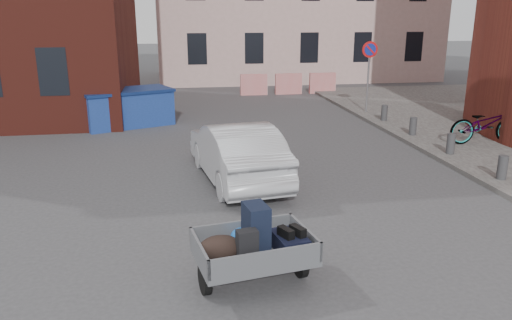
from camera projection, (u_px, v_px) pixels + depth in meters
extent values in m
plane|color=#38383A|center=(249.00, 221.00, 9.35)|extent=(120.00, 120.00, 0.00)
cylinder|color=gray|center=(368.00, 78.00, 18.88)|extent=(0.07, 0.07, 2.60)
cylinder|color=red|center=(370.00, 49.00, 18.56)|extent=(0.60, 0.03, 0.60)
cylinder|color=navy|center=(370.00, 50.00, 18.55)|extent=(0.44, 0.03, 0.44)
cylinder|color=#3A3A3D|center=(502.00, 167.00, 11.31)|extent=(0.22, 0.22, 0.55)
cylinder|color=#3A3A3D|center=(451.00, 144.00, 13.39)|extent=(0.22, 0.22, 0.55)
cylinder|color=#3A3A3D|center=(413.00, 126.00, 15.47)|extent=(0.22, 0.22, 0.55)
cylinder|color=#3A3A3D|center=(384.00, 113.00, 17.56)|extent=(0.22, 0.22, 0.55)
cube|color=red|center=(254.00, 85.00, 23.80)|extent=(1.30, 0.18, 1.00)
cube|color=red|center=(289.00, 84.00, 24.06)|extent=(1.30, 0.18, 1.00)
cube|color=red|center=(323.00, 83.00, 24.33)|extent=(1.30, 0.18, 1.00)
cylinder|color=black|center=(205.00, 279.00, 6.88)|extent=(0.17, 0.45, 0.44)
cylinder|color=black|center=(300.00, 263.00, 7.34)|extent=(0.17, 0.45, 0.44)
cube|color=slate|center=(254.00, 255.00, 7.04)|extent=(1.76, 1.36, 0.08)
cube|color=slate|center=(199.00, 252.00, 6.75)|extent=(0.23, 1.09, 0.28)
cube|color=slate|center=(305.00, 236.00, 7.24)|extent=(0.23, 1.09, 0.28)
cube|color=slate|center=(242.00, 229.00, 7.47)|extent=(1.58, 0.31, 0.28)
cube|color=slate|center=(267.00, 261.00, 6.51)|extent=(1.58, 0.31, 0.28)
cube|color=slate|center=(235.00, 234.00, 7.87)|extent=(0.20, 0.70, 0.06)
cube|color=black|center=(256.00, 228.00, 6.99)|extent=(0.37, 0.49, 0.70)
cube|color=black|center=(289.00, 243.00, 7.06)|extent=(0.50, 0.66, 0.25)
ellipsoid|color=black|center=(220.00, 248.00, 6.78)|extent=(0.65, 0.46, 0.36)
cube|color=black|center=(247.00, 247.00, 6.68)|extent=(0.31, 0.22, 0.48)
ellipsoid|color=#1759B3|center=(243.00, 236.00, 7.30)|extent=(0.41, 0.36, 0.24)
cube|color=black|center=(286.00, 233.00, 6.94)|extent=(0.21, 0.29, 0.13)
cube|color=black|center=(298.00, 231.00, 6.99)|extent=(0.21, 0.29, 0.13)
cube|color=#1F3E95|center=(127.00, 109.00, 17.24)|extent=(3.25, 2.46, 1.17)
cube|color=navy|center=(126.00, 91.00, 17.06)|extent=(3.38, 2.59, 0.10)
imported|color=#BABDC2|center=(237.00, 152.00, 11.51)|extent=(2.03, 4.34, 1.38)
imported|color=black|center=(485.00, 124.00, 14.39)|extent=(2.17, 0.77, 1.14)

